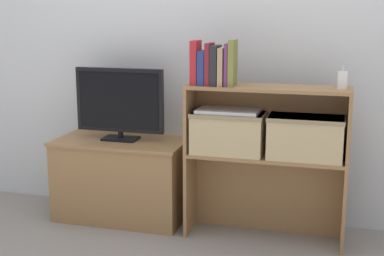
% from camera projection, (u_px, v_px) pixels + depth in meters
% --- Properties ---
extents(ground_plane, '(16.00, 16.00, 0.00)m').
position_uv_depth(ground_plane, '(186.00, 238.00, 3.19)').
color(ground_plane, gray).
extents(wall_back, '(10.00, 0.05, 2.40)m').
position_uv_depth(wall_back, '(206.00, 31.00, 3.37)').
color(wall_back, silver).
rests_on(wall_back, ground_plane).
extents(tv_stand, '(0.84, 0.45, 0.52)m').
position_uv_depth(tv_stand, '(122.00, 179.00, 3.46)').
color(tv_stand, olive).
rests_on(tv_stand, ground_plane).
extents(tv, '(0.58, 0.14, 0.46)m').
position_uv_depth(tv, '(120.00, 102.00, 3.35)').
color(tv, black).
rests_on(tv, tv_stand).
extents(bookshelf_lower_tier, '(0.92, 0.26, 0.51)m').
position_uv_depth(bookshelf_lower_tier, '(266.00, 184.00, 3.18)').
color(bookshelf_lower_tier, olive).
rests_on(bookshelf_lower_tier, ground_plane).
extents(bookshelf_upper_tier, '(0.92, 0.26, 0.40)m').
position_uv_depth(bookshelf_upper_tier, '(268.00, 110.00, 3.08)').
color(bookshelf_upper_tier, olive).
rests_on(bookshelf_upper_tier, bookshelf_lower_tier).
extents(book_crimson, '(0.04, 0.12, 0.25)m').
position_uv_depth(book_crimson, '(196.00, 63.00, 3.05)').
color(book_crimson, '#B22328').
rests_on(book_crimson, bookshelf_upper_tier).
extents(book_navy, '(0.04, 0.14, 0.19)m').
position_uv_depth(book_navy, '(203.00, 68.00, 3.05)').
color(book_navy, navy).
rests_on(book_navy, bookshelf_upper_tier).
extents(book_maroon, '(0.03, 0.14, 0.24)m').
position_uv_depth(book_maroon, '(209.00, 64.00, 3.03)').
color(book_maroon, maroon).
rests_on(book_maroon, bookshelf_upper_tier).
extents(book_charcoal, '(0.04, 0.15, 0.23)m').
position_uv_depth(book_charcoal, '(216.00, 65.00, 3.02)').
color(book_charcoal, '#232328').
rests_on(book_charcoal, bookshelf_upper_tier).
extents(book_tan, '(0.03, 0.14, 0.21)m').
position_uv_depth(book_tan, '(222.00, 67.00, 3.02)').
color(book_tan, tan).
rests_on(book_tan, bookshelf_upper_tier).
extents(book_plum, '(0.02, 0.13, 0.24)m').
position_uv_depth(book_plum, '(228.00, 65.00, 3.00)').
color(book_plum, '#6B2D66').
rests_on(book_plum, bookshelf_upper_tier).
extents(book_olive, '(0.03, 0.13, 0.26)m').
position_uv_depth(book_olive, '(233.00, 63.00, 2.99)').
color(book_olive, olive).
rests_on(book_olive, bookshelf_upper_tier).
extents(baby_monitor, '(0.05, 0.03, 0.13)m').
position_uv_depth(baby_monitor, '(342.00, 80.00, 2.88)').
color(baby_monitor, white).
rests_on(baby_monitor, bookshelf_upper_tier).
extents(storage_basket_left, '(0.42, 0.23, 0.24)m').
position_uv_depth(storage_basket_left, '(228.00, 131.00, 3.10)').
color(storage_basket_left, tan).
rests_on(storage_basket_left, bookshelf_lower_tier).
extents(storage_basket_right, '(0.42, 0.23, 0.24)m').
position_uv_depth(storage_basket_right, '(306.00, 136.00, 2.98)').
color(storage_basket_right, tan).
rests_on(storage_basket_right, bookshelf_lower_tier).
extents(laptop, '(0.36, 0.21, 0.02)m').
position_uv_depth(laptop, '(228.00, 111.00, 3.08)').
color(laptop, '#BCBCC1').
rests_on(laptop, storage_basket_left).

